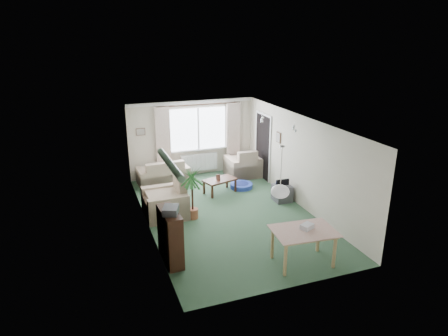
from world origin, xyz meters
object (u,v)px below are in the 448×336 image
object	(u,v)px
sofa	(163,172)
armchair_corner	(243,162)
tv_cube	(282,193)
pet_bed	(241,186)
bookshelf	(170,236)
armchair_left	(165,198)
dining_table	(303,247)
houseplant	(192,193)
coffee_table	(220,186)

from	to	relation	value
sofa	armchair_corner	world-z (taller)	armchair_corner
armchair_corner	tv_cube	world-z (taller)	armchair_corner
pet_bed	bookshelf	bearing A→B (deg)	-131.62
armchair_left	tv_cube	bearing A→B (deg)	85.81
dining_table	houseplant	bearing A→B (deg)	118.94
bookshelf	houseplant	world-z (taller)	houseplant
armchair_corner	coffee_table	distance (m)	1.66
coffee_table	bookshelf	size ratio (longest dim) A/B	0.84
coffee_table	armchair_corner	bearing A→B (deg)	43.81
bookshelf	pet_bed	size ratio (longest dim) A/B	1.65
armchair_corner	houseplant	distance (m)	3.44
bookshelf	dining_table	world-z (taller)	bookshelf
armchair_left	coffee_table	size ratio (longest dim) A/B	1.16
coffee_table	bookshelf	xyz separation A→B (m)	(-2.13, -3.08, 0.34)
coffee_table	armchair_left	bearing A→B (deg)	-152.29
dining_table	armchair_corner	bearing A→B (deg)	80.43
tv_cube	bookshelf	bearing A→B (deg)	-148.76
pet_bed	houseplant	bearing A→B (deg)	-142.22
bookshelf	dining_table	bearing A→B (deg)	-24.94
pet_bed	tv_cube	bearing A→B (deg)	-61.51
bookshelf	tv_cube	size ratio (longest dim) A/B	2.23
sofa	houseplant	distance (m)	2.67
dining_table	pet_bed	world-z (taller)	dining_table
bookshelf	houseplant	size ratio (longest dim) A/B	0.81
dining_table	pet_bed	size ratio (longest dim) A/B	1.70
houseplant	dining_table	world-z (taller)	houseplant
armchair_corner	dining_table	world-z (taller)	armchair_corner
sofa	bookshelf	distance (m)	4.45
armchair_corner	houseplant	bearing A→B (deg)	46.58
sofa	tv_cube	distance (m)	3.69
armchair_corner	coffee_table	world-z (taller)	armchair_corner
armchair_corner	dining_table	bearing A→B (deg)	80.75
sofa	dining_table	xyz separation A→B (m)	(1.68, -5.35, -0.03)
sofa	armchair_left	distance (m)	2.29
coffee_table	pet_bed	distance (m)	0.75
armchair_corner	bookshelf	distance (m)	5.36
houseplant	tv_cube	size ratio (longest dim) A/B	2.74
tv_cube	armchair_left	bearing A→B (deg)	179.13
coffee_table	dining_table	distance (m)	4.06
dining_table	tv_cube	size ratio (longest dim) A/B	2.29
armchair_corner	pet_bed	world-z (taller)	armchair_corner
bookshelf	tv_cube	bearing A→B (deg)	25.69
armchair_left	tv_cube	world-z (taller)	armchair_left
bookshelf	tv_cube	xyz separation A→B (m)	(3.54, 1.96, -0.32)
houseplant	pet_bed	bearing A→B (deg)	37.78
coffee_table	dining_table	xyz separation A→B (m)	(0.31, -4.05, 0.15)
armchair_corner	bookshelf	world-z (taller)	bookshelf
armchair_left	pet_bed	bearing A→B (deg)	112.24
armchair_corner	pet_bed	size ratio (longest dim) A/B	1.52
armchair_left	armchair_corner	bearing A→B (deg)	123.91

